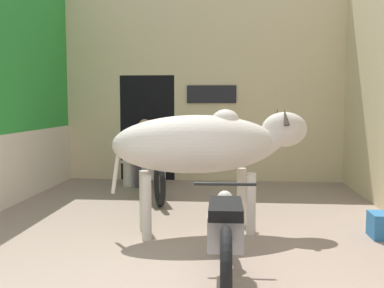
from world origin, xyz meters
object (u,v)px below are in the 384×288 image
(motorcycle_far, at_px, (153,171))
(shopkeeper_seated, at_px, (144,151))
(cow, at_px, (206,144))
(motorcycle_near, at_px, (225,232))
(plastic_stool, at_px, (129,172))

(motorcycle_far, height_order, shopkeeper_seated, shopkeeper_seated)
(cow, distance_m, motorcycle_far, 2.10)
(cow, relative_size, shopkeeper_seated, 1.94)
(shopkeeper_seated, bearing_deg, motorcycle_near, -70.53)
(motorcycle_near, xyz_separation_m, motorcycle_far, (-1.18, 3.28, -0.01))
(motorcycle_far, bearing_deg, cow, -62.07)
(shopkeeper_seated, bearing_deg, motorcycle_far, -71.79)
(motorcycle_near, relative_size, plastic_stool, 4.10)
(cow, distance_m, plastic_stool, 3.29)
(shopkeeper_seated, xyz_separation_m, plastic_stool, (-0.29, 0.02, -0.40))
(cow, xyz_separation_m, motorcycle_near, (0.24, -1.50, -0.60))
(cow, bearing_deg, shopkeeper_seated, 114.61)
(cow, bearing_deg, motorcycle_far, 117.93)
(plastic_stool, bearing_deg, cow, -60.90)
(motorcycle_near, xyz_separation_m, shopkeeper_seated, (-1.51, 4.27, 0.21))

